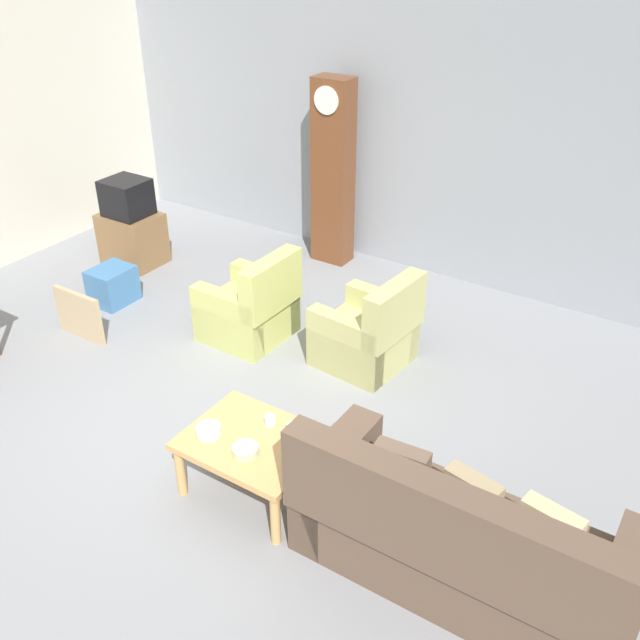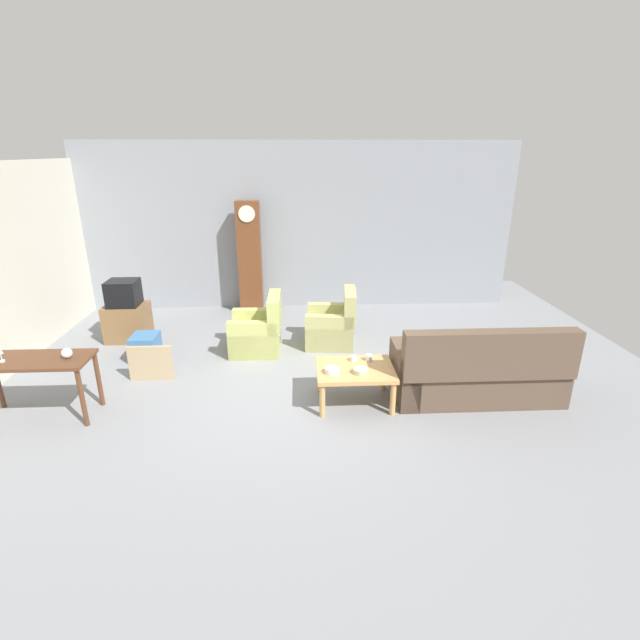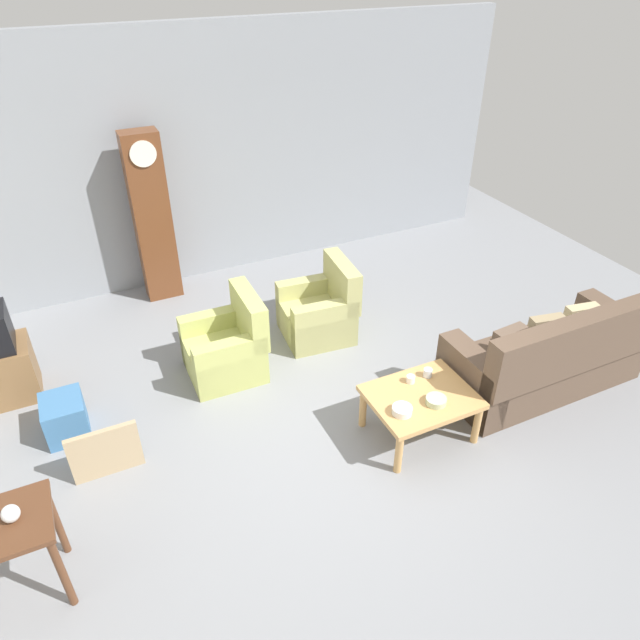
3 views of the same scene
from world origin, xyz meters
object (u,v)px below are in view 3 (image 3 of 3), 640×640
Objects in this scene: grandfather_clock at (152,219)px; cup_white_porcelain at (411,379)px; storage_box_blue at (65,417)px; glass_dome_cloche at (10,514)px; armchair_olive_near at (228,348)px; cup_blue_rimmed at (428,373)px; armchair_olive_far at (320,312)px; bowl_shallow_green at (436,401)px; couch_floral at (547,359)px; bowl_white_stacked at (402,410)px; framed_picture_leaning at (106,452)px; coffee_table_wood at (421,401)px.

cup_white_porcelain is (1.61, -3.43, -0.57)m from grandfather_clock.
storage_box_blue is 1.73m from glass_dome_cloche.
armchair_olive_near is 11.03× the size of cup_blue_rimmed.
grandfather_clock is 17.60× the size of glass_dome_cloche.
armchair_olive_far reaches higher than glass_dome_cloche.
armchair_olive_far is at bearing 95.08° from bowl_shallow_green.
bowl_shallow_green is (3.42, -0.01, -0.31)m from glass_dome_cloche.
grandfather_clock is (-3.18, 3.60, 0.72)m from couch_floral.
armchair_olive_near is 2.10m from bowl_white_stacked.
framed_picture_leaning is at bearing -67.81° from storage_box_blue.
grandfather_clock is 3.58× the size of framed_picture_leaning.
cup_blue_rimmed is (2.94, -0.55, 0.27)m from framed_picture_leaning.
cup_blue_rimmed is 0.38m from bowl_shallow_green.
cup_blue_rimmed is (1.53, -1.48, 0.21)m from armchair_olive_near.
framed_picture_leaning is at bearing 170.44° from couch_floral.
couch_floral is 11.64× the size of bowl_white_stacked.
storage_box_blue is at bearing 159.04° from cup_blue_rimmed.
armchair_olive_far is 11.17× the size of cup_white_porcelain.
couch_floral is 3.35m from armchair_olive_near.
armchair_olive_far reaches higher than framed_picture_leaning.
glass_dome_cloche is at bearing -115.11° from grandfather_clock.
armchair_olive_near is 1.22m from armchair_olive_far.
bowl_white_stacked is (-1.87, -0.16, 0.16)m from couch_floral.
glass_dome_cloche is at bearing -177.60° from coffee_table_wood.
armchair_olive_far is 4.88× the size of bowl_shallow_green.
couch_floral is 1.58m from coffee_table_wood.
framed_picture_leaning is at bearing 169.43° from cup_blue_rimmed.
storage_box_blue is (-2.89, -0.46, -0.11)m from armchair_olive_far.
storage_box_blue is at bearing 152.66° from bowl_shallow_green.
cup_blue_rimmed reaches higher than bowl_shallow_green.
couch_floral is 25.52× the size of cup_white_porcelain.
coffee_table_wood is at bearing -25.50° from storage_box_blue.
glass_dome_cloche is at bearing -178.04° from couch_floral.
coffee_table_wood is at bearing 109.42° from bowl_shallow_green.
glass_dome_cloche reaches higher than cup_blue_rimmed.
coffee_table_wood is at bearing -51.69° from armchair_olive_near.
cup_white_porcelain is at bearing -11.40° from framed_picture_leaning.
storage_box_blue is 2.34× the size of bowl_shallow_green.
coffee_table_wood is at bearing -66.22° from grandfather_clock.
armchair_olive_near is 0.43× the size of grandfather_clock.
grandfather_clock is 3.91m from cup_blue_rimmed.
bowl_shallow_green reaches higher than framed_picture_leaning.
armchair_olive_near reaches higher than glass_dome_cloche.
bowl_white_stacked is at bearing -132.40° from cup_white_porcelain.
couch_floral is at bearing -47.71° from armchair_olive_far.
couch_floral is at bearing -9.56° from framed_picture_leaning.
armchair_olive_near is at bearing 127.04° from bowl_shallow_green.
bowl_shallow_green is at bearing -0.12° from glass_dome_cloche.
grandfather_clock is at bearing 64.89° from glass_dome_cloche.
coffee_table_wood is 1.60× the size of framed_picture_leaning.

